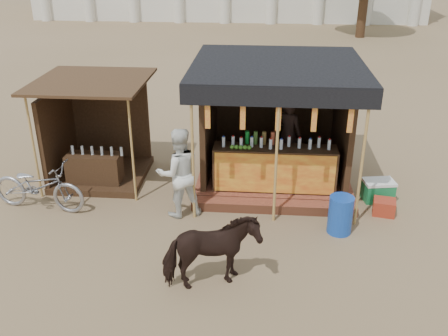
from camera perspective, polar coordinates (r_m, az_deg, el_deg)
The scene contains 9 objects.
ground at distance 8.85m, azimuth -0.87°, elevation -10.88°, with size 120.00×120.00×0.00m, color #846B4C.
main_stall at distance 11.29m, azimuth 5.89°, elevation 3.24°, with size 3.60×3.61×2.78m.
secondary_stall at distance 11.89m, azimuth -14.74°, elevation 2.76°, with size 2.40×2.40×2.38m.
cow at distance 7.99m, azimuth -1.51°, elevation -9.68°, with size 0.69×1.52×1.28m, color black.
motorbike at distance 10.93m, azimuth -20.44°, elevation -1.94°, with size 0.70×2.01×1.05m, color #93949B.
bystander at distance 9.91m, azimuth -5.17°, elevation -0.55°, with size 0.91×0.71×1.86m, color silver.
blue_barrel at distance 9.77m, azimuth 13.16°, elevation -5.23°, with size 0.46×0.46×0.75m, color #1642A6.
red_crate at distance 10.73m, azimuth 17.82°, elevation -4.26°, with size 0.43×0.37×0.32m, color maroon.
cooler at distance 11.21m, azimuth 17.20°, elevation -2.44°, with size 0.71×0.54×0.46m.
Camera 1 is at (0.72, -7.13, 5.19)m, focal length 40.00 mm.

